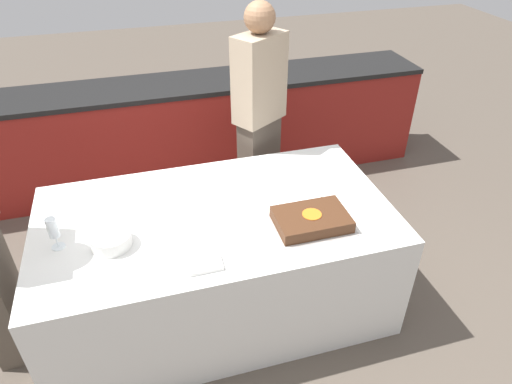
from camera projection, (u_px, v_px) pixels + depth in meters
name	position (u px, v px, depth m)	size (l,w,h in m)	color
ground_plane	(221.00, 302.00, 3.06)	(14.00, 14.00, 0.00)	brown
back_counter	(180.00, 132.00, 4.09)	(4.40, 0.58, 0.92)	maroon
dining_table	(218.00, 261.00, 2.85)	(2.05, 1.12, 0.75)	white
cake	(311.00, 220.00, 2.52)	(0.44, 0.32, 0.08)	#B7B2AD
plate_stack	(111.00, 240.00, 2.38)	(0.21, 0.21, 0.08)	white
wine_glass	(53.00, 229.00, 2.32)	(0.07, 0.07, 0.18)	white
side_plate_near_cake	(307.00, 192.00, 2.80)	(0.19, 0.19, 0.00)	white
utensil_pile	(205.00, 265.00, 2.27)	(0.17, 0.11, 0.02)	white
person_cutting_cake	(259.00, 121.00, 3.27)	(0.41, 0.36, 1.72)	#4C4238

